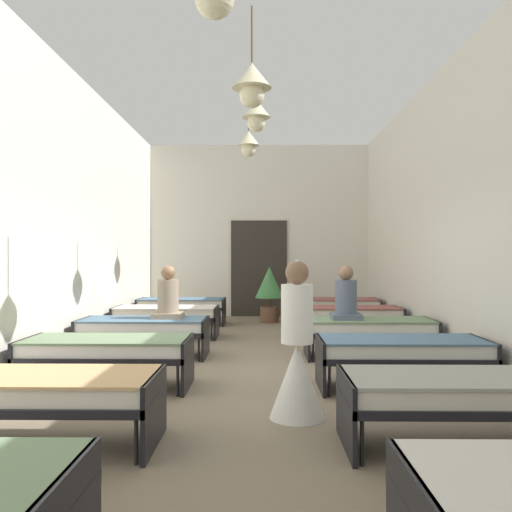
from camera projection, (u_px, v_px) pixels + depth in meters
name	position (u px, v px, depth m)	size (l,w,h in m)	color
ground_plane	(255.00, 374.00, 6.95)	(6.08, 13.13, 0.10)	#7A6B56
room_shell	(256.00, 215.00, 8.18)	(5.88, 12.73, 4.30)	silver
bed_left_row_1	(38.00, 391.00, 4.19)	(1.90, 0.84, 0.57)	black
bed_right_row_1	(464.00, 393.00, 4.14)	(1.90, 0.84, 0.57)	black
bed_left_row_2	(107.00, 350.00, 6.05)	(1.90, 0.84, 0.57)	black
bed_right_row_2	(402.00, 350.00, 6.00)	(1.90, 0.84, 0.57)	black
bed_left_row_3	(144.00, 328.00, 7.90)	(1.90, 0.84, 0.57)	black
bed_right_row_3	(369.00, 328.00, 7.86)	(1.90, 0.84, 0.57)	black
bed_left_row_4	(167.00, 314.00, 9.76)	(1.90, 0.84, 0.57)	black
bed_right_row_4	(349.00, 314.00, 9.71)	(1.90, 0.84, 0.57)	black
bed_left_row_5	(182.00, 305.00, 11.61)	(1.90, 0.84, 0.57)	black
bed_right_row_5	(335.00, 305.00, 11.57)	(1.90, 0.84, 0.57)	black
nurse_near_aisle	(297.00, 361.00, 4.92)	(0.52, 0.52, 1.49)	white
patient_seated_primary	(168.00, 298.00, 7.98)	(0.44, 0.44, 0.80)	gray
patient_seated_secondary	(346.00, 299.00, 7.82)	(0.44, 0.44, 0.80)	#515B70
potted_plant	(269.00, 288.00, 12.01)	(0.64, 0.64, 1.27)	brown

